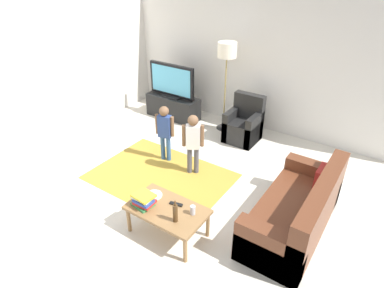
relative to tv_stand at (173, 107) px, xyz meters
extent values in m
plane|color=beige|center=(1.66, -2.30, -0.24)|extent=(7.80, 7.80, 0.00)
cube|color=silver|center=(1.66, 0.70, 1.11)|extent=(6.00, 0.12, 2.70)
cube|color=silver|center=(-1.34, -2.30, 1.11)|extent=(0.12, 6.00, 2.70)
cube|color=#B28C33|center=(1.21, -1.94, -0.24)|extent=(2.20, 1.60, 0.01)
cube|color=black|center=(0.00, 0.00, 0.01)|extent=(1.20, 0.44, 0.50)
cube|color=black|center=(0.00, -0.05, -0.14)|extent=(1.10, 0.32, 0.03)
cube|color=black|center=(0.00, -0.02, 0.27)|extent=(0.44, 0.28, 0.03)
cube|color=black|center=(0.00, -0.02, 0.63)|extent=(1.10, 0.07, 0.68)
cube|color=#59B2D8|center=(0.00, -0.06, 0.63)|extent=(1.00, 0.01, 0.58)
cube|color=brown|center=(3.38, -1.89, -0.03)|extent=(0.80, 1.80, 0.42)
cube|color=brown|center=(3.68, -1.89, 0.19)|extent=(0.20, 1.80, 0.86)
cube|color=brown|center=(3.38, -2.69, 0.06)|extent=(0.80, 0.20, 0.60)
cube|color=brown|center=(3.38, -1.09, 0.06)|extent=(0.80, 0.20, 0.60)
cube|color=#B22823|center=(3.53, -1.34, 0.32)|extent=(0.10, 0.32, 0.32)
cube|color=black|center=(1.76, -0.10, -0.03)|extent=(0.60, 0.60, 0.42)
cube|color=black|center=(1.76, 0.12, 0.21)|extent=(0.60, 0.16, 0.90)
cube|color=black|center=(1.52, -0.10, 0.06)|extent=(0.12, 0.60, 0.60)
cube|color=black|center=(2.00, -0.10, 0.06)|extent=(0.12, 0.60, 0.60)
cylinder|color=#262626|center=(1.20, 0.15, -0.23)|extent=(0.28, 0.28, 0.02)
cylinder|color=#99844C|center=(1.20, 0.15, 0.52)|extent=(0.03, 0.03, 1.50)
cylinder|color=silver|center=(1.20, 0.15, 1.40)|extent=(0.36, 0.36, 0.28)
cylinder|color=#33598C|center=(0.90, -1.49, -0.01)|extent=(0.08, 0.08, 0.46)
cylinder|color=#33598C|center=(1.01, -1.47, -0.01)|extent=(0.08, 0.08, 0.46)
cube|color=#2D478C|center=(0.96, -1.48, 0.42)|extent=(0.24, 0.17, 0.40)
sphere|color=brown|center=(0.96, -1.48, 0.70)|extent=(0.17, 0.17, 0.17)
cylinder|color=brown|center=(0.82, -1.51, 0.44)|extent=(0.06, 0.06, 0.36)
cylinder|color=brown|center=(1.09, -1.45, 0.44)|extent=(0.06, 0.06, 0.36)
cylinder|color=#4C4C59|center=(1.53, -1.57, -0.01)|extent=(0.08, 0.08, 0.48)
cylinder|color=#4C4C59|center=(1.62, -1.51, -0.01)|extent=(0.08, 0.08, 0.48)
cube|color=white|center=(1.58, -1.54, 0.43)|extent=(0.26, 0.23, 0.41)
sphere|color=brown|center=(1.58, -1.54, 0.72)|extent=(0.17, 0.17, 0.17)
cylinder|color=brown|center=(1.45, -1.62, 0.45)|extent=(0.06, 0.06, 0.37)
cylinder|color=brown|center=(1.70, -1.46, 0.45)|extent=(0.06, 0.06, 0.37)
cube|color=olive|center=(2.09, -2.88, 0.16)|extent=(1.00, 0.60, 0.04)
cylinder|color=olive|center=(1.64, -3.13, -0.05)|extent=(0.05, 0.05, 0.38)
cylinder|color=olive|center=(2.54, -3.13, -0.05)|extent=(0.05, 0.05, 0.38)
cylinder|color=olive|center=(1.64, -2.63, -0.05)|extent=(0.05, 0.05, 0.38)
cylinder|color=olive|center=(2.54, -2.63, -0.05)|extent=(0.05, 0.05, 0.38)
cube|color=#388C4C|center=(1.80, -3.00, 0.19)|extent=(0.28, 0.24, 0.03)
cube|color=red|center=(1.82, -2.99, 0.23)|extent=(0.26, 0.22, 0.04)
cube|color=#334CA5|center=(1.82, -3.01, 0.26)|extent=(0.24, 0.17, 0.03)
cube|color=white|center=(1.80, -2.99, 0.30)|extent=(0.25, 0.18, 0.04)
cube|color=yellow|center=(1.82, -3.00, 0.34)|extent=(0.28, 0.24, 0.03)
cylinder|color=#4C3319|center=(2.31, -3.00, 0.30)|extent=(0.06, 0.06, 0.24)
cylinder|color=#4C3319|center=(2.31, -3.00, 0.45)|extent=(0.02, 0.02, 0.06)
cube|color=black|center=(2.14, -2.76, 0.19)|extent=(0.18, 0.09, 0.02)
cylinder|color=silver|center=(2.41, -2.78, 0.24)|extent=(0.07, 0.07, 0.12)
cylinder|color=white|center=(1.79, -2.78, 0.18)|extent=(0.22, 0.22, 0.02)
cube|color=silver|center=(1.81, -2.78, 0.19)|extent=(0.14, 0.09, 0.01)
camera|label=1|loc=(4.12, -5.31, 2.94)|focal=30.73mm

